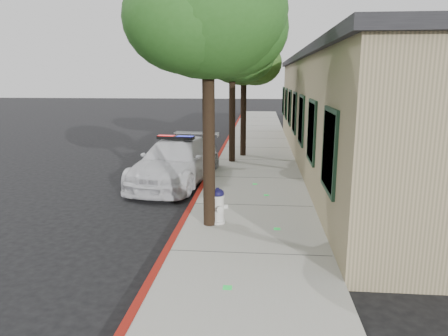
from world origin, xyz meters
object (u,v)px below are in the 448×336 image
street_tree_far (245,59)px  fire_hydrant (218,205)px  police_car (176,161)px  street_tree_near (208,17)px  street_tree_mid (233,52)px  clapboard_building (391,111)px

street_tree_far → fire_hydrant: bearing=-91.6°
police_car → street_tree_near: 5.91m
street_tree_near → street_tree_far: bearing=87.3°
fire_hydrant → street_tree_near: street_tree_near is taller
police_car → street_tree_near: street_tree_near is taller
street_tree_mid → street_tree_far: size_ratio=1.05×
street_tree_near → street_tree_mid: bearing=90.0°
street_tree_mid → street_tree_far: street_tree_mid is taller
street_tree_near → street_tree_mid: size_ratio=1.08×
clapboard_building → police_car: clapboard_building is taller
clapboard_building → street_tree_near: street_tree_near is taller
street_tree_near → street_tree_mid: street_tree_near is taller
police_car → street_tree_far: bearing=72.8°
police_car → street_tree_far: size_ratio=0.98×
fire_hydrant → street_tree_mid: (-0.16, 7.09, 3.73)m
street_tree_near → street_tree_far: 8.50m
clapboard_building → street_tree_mid: (-5.98, -0.32, 2.17)m
street_tree_mid → clapboard_building: bearing=3.0°
street_tree_near → clapboard_building: bearing=51.6°
fire_hydrant → street_tree_near: 4.00m
street_tree_mid → police_car: bearing=-118.2°
clapboard_building → fire_hydrant: 9.55m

